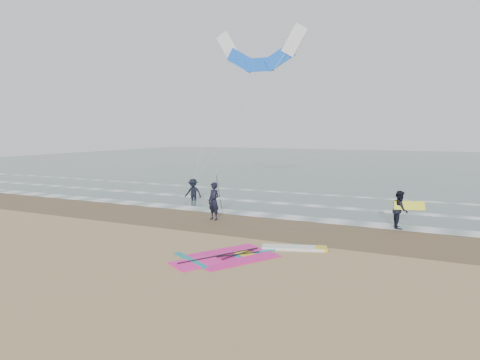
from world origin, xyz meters
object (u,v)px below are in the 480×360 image
at_px(person_standing, 214,201).
at_px(surf_kite, 260,54).
at_px(windsurf_rig, 249,254).
at_px(person_walking, 400,210).
at_px(person_wading, 193,187).

xyz_separation_m(person_standing, surf_kite, (-0.94, 7.99, 8.37)).
relative_size(windsurf_rig, surf_kite, 0.50).
distance_m(person_standing, surf_kite, 11.61).
xyz_separation_m(person_walking, surf_kite, (-9.39, 6.04, 8.44)).
relative_size(person_standing, person_wading, 1.07).
distance_m(windsurf_rig, surf_kite, 16.50).
xyz_separation_m(windsurf_rig, surf_kite, (-4.98, 12.71, 9.27)).
relative_size(person_standing, person_walking, 1.09).
height_order(windsurf_rig, person_standing, person_standing).
height_order(person_standing, surf_kite, surf_kite).
bearing_deg(person_wading, person_standing, -52.81).
height_order(person_wading, surf_kite, surf_kite).
bearing_deg(person_walking, person_standing, 91.94).
bearing_deg(person_wading, surf_kite, 45.68).
distance_m(person_walking, surf_kite, 14.00).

